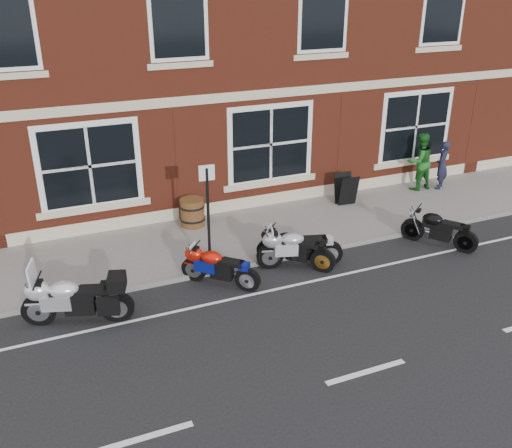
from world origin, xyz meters
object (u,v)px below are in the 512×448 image
object	(u,v)px
moto_naked_black	(438,227)
moto_sport_silver	(298,246)
moto_touring_silver	(73,297)
pedestrian_left	(442,165)
moto_sport_black	(294,247)
moto_sport_red	(219,266)
barrel_planter	(192,212)
a_board_sign	(346,189)
pedestrian_right	(420,162)
parking_sign	(208,210)

from	to	relation	value
moto_naked_black	moto_sport_silver	bearing A→B (deg)	139.79
moto_touring_silver	moto_naked_black	distance (m)	8.96
moto_sport_silver	pedestrian_left	distance (m)	6.95
moto_sport_black	moto_sport_silver	distance (m)	0.09
moto_sport_red	moto_touring_silver	bearing A→B (deg)	139.01
moto_sport_red	moto_sport_silver	xyz separation A→B (m)	(2.02, 0.10, 0.04)
barrel_planter	pedestrian_left	bearing A→B (deg)	-2.15
moto_sport_red	moto_naked_black	world-z (taller)	moto_naked_black
a_board_sign	barrel_planter	bearing A→B (deg)	-178.90
moto_sport_silver	moto_touring_silver	bearing A→B (deg)	110.73
moto_sport_black	pedestrian_right	size ratio (longest dim) A/B	0.81
parking_sign	barrel_planter	bearing A→B (deg)	87.01
a_board_sign	moto_sport_red	bearing A→B (deg)	-145.66
moto_touring_silver	moto_sport_red	bearing A→B (deg)	-66.90
moto_sport_black	moto_touring_silver	bearing A→B (deg)	139.80
moto_sport_silver	pedestrian_left	size ratio (longest dim) A/B	1.32
barrel_planter	parking_sign	xyz separation A→B (m)	(-0.33, -2.44, 1.07)
moto_naked_black	barrel_planter	size ratio (longest dim) A/B	2.22
pedestrian_left	a_board_sign	distance (m)	3.46
pedestrian_left	pedestrian_right	world-z (taller)	pedestrian_right
moto_touring_silver	moto_sport_red	distance (m)	3.16
a_board_sign	barrel_planter	xyz separation A→B (m)	(-4.62, 0.29, -0.08)
moto_sport_red	moto_sport_black	distance (m)	1.95
moto_sport_red	parking_sign	xyz separation A→B (m)	(0.01, 0.67, 1.08)
moto_touring_silver	pedestrian_left	bearing A→B (deg)	-57.03
moto_naked_black	a_board_sign	xyz separation A→B (m)	(-0.86, 3.10, 0.07)
pedestrian_right	moto_sport_black	bearing A→B (deg)	25.76
moto_sport_red	a_board_sign	size ratio (longest dim) A/B	1.57
moto_sport_black	moto_sport_silver	size ratio (longest dim) A/B	0.73
moto_sport_black	moto_sport_silver	bearing A→B (deg)	-76.06
pedestrian_right	moto_sport_red	bearing A→B (deg)	20.64
pedestrian_right	moto_touring_silver	bearing A→B (deg)	16.13
moto_naked_black	pedestrian_right	xyz separation A→B (m)	(1.89, 3.31, 0.52)
moto_touring_silver	parking_sign	distance (m)	3.44
moto_sport_red	a_board_sign	distance (m)	5.70
barrel_planter	pedestrian_right	bearing A→B (deg)	-0.61
moto_sport_black	barrel_planter	size ratio (longest dim) A/B	1.93
moto_touring_silver	barrel_planter	bearing A→B (deg)	-27.78
moto_touring_silver	pedestrian_left	distance (m)	11.96
a_board_sign	parking_sign	xyz separation A→B (m)	(-4.95, -2.15, 0.99)
pedestrian_left	moto_sport_silver	bearing A→B (deg)	-18.25
moto_touring_silver	pedestrian_right	bearing A→B (deg)	-55.01
moto_sport_red	pedestrian_left	size ratio (longest dim) A/B	0.95
moto_naked_black	parking_sign	bearing A→B (deg)	136.28
pedestrian_left	pedestrian_right	distance (m)	0.75
moto_sport_black	barrel_planter	distance (m)	3.37
pedestrian_left	parking_sign	xyz separation A→B (m)	(-8.40, -2.14, 0.68)
moto_sport_black	pedestrian_right	bearing A→B (deg)	-18.39
pedestrian_left	barrel_planter	size ratio (longest dim) A/B	2.02
moto_naked_black	moto_touring_silver	bearing A→B (deg)	145.55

